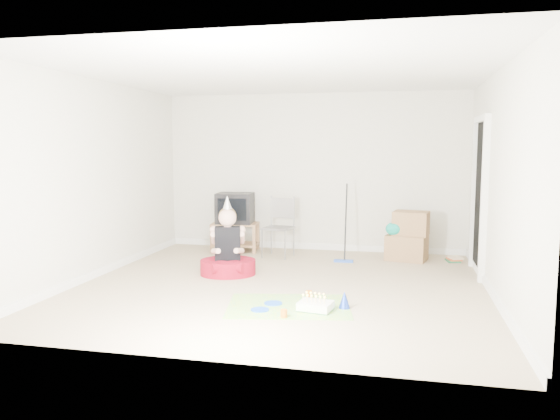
% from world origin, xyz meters
% --- Properties ---
extents(ground, '(5.00, 5.00, 0.00)m').
position_xyz_m(ground, '(0.00, 0.00, 0.00)').
color(ground, tan).
rests_on(ground, ground).
extents(doorway_recess, '(0.02, 0.90, 2.05)m').
position_xyz_m(doorway_recess, '(2.48, 1.20, 1.02)').
color(doorway_recess, black).
rests_on(doorway_recess, ground).
extents(tv_stand, '(0.80, 0.56, 0.47)m').
position_xyz_m(tv_stand, '(-1.23, 2.05, 0.28)').
color(tv_stand, '#8F6440').
rests_on(tv_stand, ground).
extents(crt_tv, '(0.62, 0.53, 0.50)m').
position_xyz_m(crt_tv, '(-1.23, 2.05, 0.72)').
color(crt_tv, black).
rests_on(crt_tv, tv_stand).
extents(folding_chair, '(0.49, 0.48, 0.95)m').
position_xyz_m(folding_chair, '(-0.43, 1.74, 0.46)').
color(folding_chair, gray).
rests_on(folding_chair, ground).
extents(cardboard_boxes, '(0.68, 0.57, 0.75)m').
position_xyz_m(cardboard_boxes, '(1.55, 1.94, 0.36)').
color(cardboard_boxes, '#977049').
rests_on(cardboard_boxes, ground).
extents(floor_mop, '(0.29, 0.39, 1.16)m').
position_xyz_m(floor_mop, '(0.62, 1.57, 0.26)').
color(floor_mop, blue).
rests_on(floor_mop, ground).
extents(book_pile, '(0.23, 0.27, 0.08)m').
position_xyz_m(book_pile, '(2.24, 1.96, 0.04)').
color(book_pile, '#236940').
rests_on(book_pile, ground).
extents(seated_woman, '(0.92, 0.92, 1.07)m').
position_xyz_m(seated_woman, '(-0.82, 0.42, 0.23)').
color(seated_woman, maroon).
rests_on(seated_woman, ground).
extents(party_mat, '(1.46, 1.18, 0.01)m').
position_xyz_m(party_mat, '(0.28, -0.86, 0.00)').
color(party_mat, '#FF3586').
rests_on(party_mat, ground).
extents(birthday_cake, '(0.38, 0.33, 0.15)m').
position_xyz_m(birthday_cake, '(0.58, -0.96, 0.05)').
color(birthday_cake, white).
rests_on(birthday_cake, party_mat).
extents(blue_plate_near, '(0.22, 0.22, 0.01)m').
position_xyz_m(blue_plate_near, '(0.10, -0.83, 0.01)').
color(blue_plate_near, blue).
rests_on(blue_plate_near, party_mat).
extents(blue_plate_far, '(0.21, 0.21, 0.01)m').
position_xyz_m(blue_plate_far, '(0.01, -1.09, 0.01)').
color(blue_plate_far, blue).
rests_on(blue_plate_far, party_mat).
extents(orange_cup_near, '(0.09, 0.09, 0.08)m').
position_xyz_m(orange_cup_near, '(0.44, -0.50, 0.05)').
color(orange_cup_near, orange).
rests_on(orange_cup_near, party_mat).
extents(orange_cup_far, '(0.08, 0.08, 0.08)m').
position_xyz_m(orange_cup_far, '(0.31, -1.27, 0.05)').
color(orange_cup_far, orange).
rests_on(orange_cup_far, party_mat).
extents(blue_party_hat, '(0.14, 0.14, 0.18)m').
position_xyz_m(blue_party_hat, '(0.87, -0.82, 0.10)').
color(blue_party_hat, '#1B3CC0').
rests_on(blue_party_hat, party_mat).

